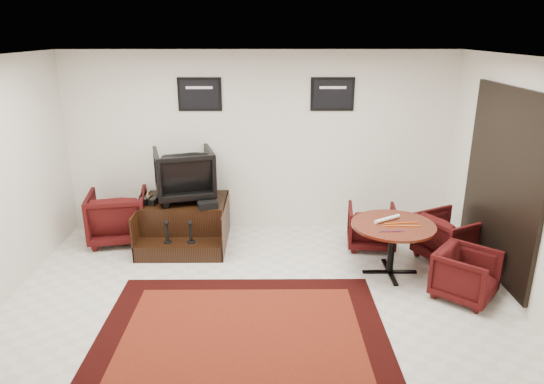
% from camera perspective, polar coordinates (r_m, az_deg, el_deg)
% --- Properties ---
extents(ground, '(6.00, 6.00, 0.00)m').
position_cam_1_polar(ground, '(5.78, -1.72, -13.54)').
color(ground, silver).
rests_on(ground, ground).
extents(room_shell, '(6.02, 5.02, 2.81)m').
position_cam_1_polar(room_shell, '(5.18, 2.64, 4.21)').
color(room_shell, silver).
rests_on(room_shell, ground).
extents(area_rug, '(3.07, 2.30, 0.01)m').
position_cam_1_polar(area_rug, '(5.39, -3.47, -16.10)').
color(area_rug, black).
rests_on(area_rug, ground).
extents(shine_podium, '(1.25, 1.29, 0.64)m').
position_cam_1_polar(shine_podium, '(7.45, -10.13, -3.62)').
color(shine_podium, black).
rests_on(shine_podium, ground).
extents(shine_chair, '(1.01, 0.98, 0.86)m').
position_cam_1_polar(shine_chair, '(7.32, -10.30, 2.41)').
color(shine_chair, black).
rests_on(shine_chair, shine_podium).
extents(shoes_pair, '(0.26, 0.29, 0.09)m').
position_cam_1_polar(shoes_pair, '(7.35, -14.08, -0.93)').
color(shoes_pair, black).
rests_on(shoes_pair, shine_podium).
extents(polish_kit, '(0.32, 0.27, 0.09)m').
position_cam_1_polar(polish_kit, '(7.00, -7.57, -1.49)').
color(polish_kit, black).
rests_on(polish_kit, shine_podium).
extents(umbrella_black, '(0.32, 0.12, 0.85)m').
position_cam_1_polar(umbrella_black, '(7.48, -15.78, -2.90)').
color(umbrella_black, black).
rests_on(umbrella_black, ground).
extents(umbrella_hooked, '(0.30, 0.11, 0.79)m').
position_cam_1_polar(umbrella_hooked, '(7.49, -15.93, -3.10)').
color(umbrella_hooked, black).
rests_on(umbrella_hooked, ground).
extents(armchair_side, '(0.96, 0.91, 0.86)m').
position_cam_1_polar(armchair_side, '(7.68, -17.67, -2.46)').
color(armchair_side, black).
rests_on(armchair_side, ground).
extents(meeting_table, '(1.07, 1.07, 0.70)m').
position_cam_1_polar(meeting_table, '(6.46, 14.04, -4.38)').
color(meeting_table, '#401609').
rests_on(meeting_table, ground).
extents(table_chair_back, '(0.75, 0.71, 0.69)m').
position_cam_1_polar(table_chair_back, '(7.29, 11.62, -3.79)').
color(table_chair_back, black).
rests_on(table_chair_back, ground).
extents(table_chair_window, '(0.93, 0.95, 0.74)m').
position_cam_1_polar(table_chair_window, '(7.16, 20.16, -4.79)').
color(table_chair_window, black).
rests_on(table_chair_window, ground).
extents(table_chair_corner, '(0.88, 0.89, 0.67)m').
position_cam_1_polar(table_chair_corner, '(6.27, 21.89, -8.78)').
color(table_chair_corner, black).
rests_on(table_chair_corner, ground).
extents(paper_roll, '(0.38, 0.26, 0.05)m').
position_cam_1_polar(paper_roll, '(6.50, 13.41, -3.09)').
color(paper_roll, white).
rests_on(paper_roll, meeting_table).
extents(table_clutter, '(0.57, 0.33, 0.01)m').
position_cam_1_polar(table_clutter, '(6.37, 14.82, -3.86)').
color(table_clutter, orange).
rests_on(table_clutter, meeting_table).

